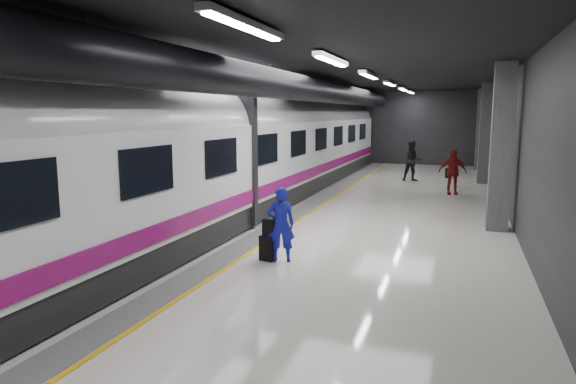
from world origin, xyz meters
The scene contains 9 objects.
ground centered at (0.00, 0.00, 0.00)m, with size 40.00×40.00×0.00m, color silver.
platform_hall centered at (-0.29, 0.96, 3.54)m, with size 10.02×40.02×4.51m.
train centered at (-3.25, 0.00, 2.07)m, with size 3.05×38.00×4.05m.
traveler_main centered at (-0.05, -2.75, 0.81)m, with size 0.59×0.39×1.63m, color #1A22C9.
suitcase_main centered at (-0.33, -2.78, 0.28)m, with size 0.34×0.21×0.55m, color black.
shoulder_bag centered at (-0.31, -2.77, 0.74)m, with size 0.28×0.15×0.37m, color black.
traveler_far_a centered at (1.39, 11.74, 0.96)m, with size 0.93×0.72×1.91m, color black.
traveler_far_b centered at (3.25, 8.14, 0.90)m, with size 1.05×0.44×1.79m, color maroon.
suitcase_far centered at (2.99, 13.54, 0.23)m, with size 0.32×0.21×0.47m, color black.
Camera 1 is at (3.54, -12.87, 3.17)m, focal length 32.00 mm.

